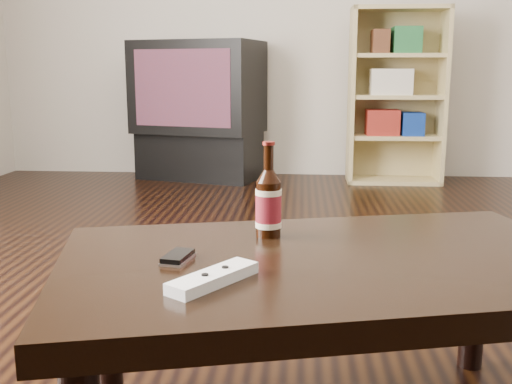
# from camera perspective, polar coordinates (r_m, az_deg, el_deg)

# --- Properties ---
(floor) EXTENTS (5.00, 6.00, 0.01)m
(floor) POSITION_cam_1_polar(r_m,az_deg,el_deg) (1.98, 7.23, -13.48)
(floor) COLOR black
(floor) RESTS_ON ground
(wall_back) EXTENTS (5.00, 0.02, 2.70)m
(wall_back) POSITION_cam_1_polar(r_m,az_deg,el_deg) (4.83, 5.89, 17.69)
(wall_back) COLOR beige
(wall_back) RESTS_ON ground
(tv_stand) EXTENTS (0.98, 0.67, 0.36)m
(tv_stand) POSITION_cam_1_polar(r_m,az_deg,el_deg) (4.67, -5.37, 3.51)
(tv_stand) COLOR black
(tv_stand) RESTS_ON floor
(tv) EXTENTS (1.03, 0.79, 0.68)m
(tv) POSITION_cam_1_polar(r_m,az_deg,el_deg) (4.63, -5.50, 9.91)
(tv) COLOR black
(tv) RESTS_ON tv_stand
(bookshelf) EXTENTS (0.69, 0.32, 1.27)m
(bookshelf) POSITION_cam_1_polar(r_m,az_deg,el_deg) (4.58, 13.08, 9.17)
(bookshelf) COLOR #9E8C5F
(bookshelf) RESTS_ON floor
(coffee_table) EXTENTS (1.28, 0.93, 0.43)m
(coffee_table) POSITION_cam_1_polar(r_m,az_deg,el_deg) (1.33, 6.97, -8.46)
(coffee_table) COLOR black
(coffee_table) RESTS_ON floor
(beer_bottle) EXTENTS (0.07, 0.07, 0.23)m
(beer_bottle) POSITION_cam_1_polar(r_m,az_deg,el_deg) (1.44, 1.19, -1.10)
(beer_bottle) COLOR black
(beer_bottle) RESTS_ON coffee_table
(phone) EXTENTS (0.06, 0.10, 0.02)m
(phone) POSITION_cam_1_polar(r_m,az_deg,el_deg) (1.28, -7.46, -6.19)
(phone) COLOR silver
(phone) RESTS_ON coffee_table
(remote) EXTENTS (0.16, 0.20, 0.03)m
(remote) POSITION_cam_1_polar(r_m,az_deg,el_deg) (1.14, -4.09, -8.16)
(remote) COLOR white
(remote) RESTS_ON coffee_table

